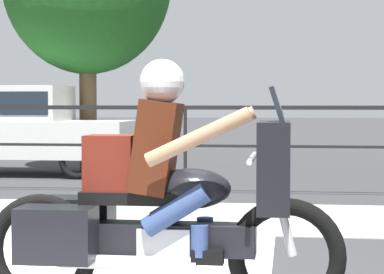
{
  "coord_description": "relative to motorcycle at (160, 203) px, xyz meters",
  "views": [
    {
      "loc": [
        1.5,
        -5.32,
        1.36
      ],
      "look_at": [
        0.71,
        0.78,
        1.07
      ],
      "focal_mm": 70.0,
      "sensor_mm": 36.0,
      "label": 1
    }
  ],
  "objects": [
    {
      "name": "sidewalk_band",
      "position": [
        -0.68,
        3.99,
        -0.7
      ],
      "size": [
        44.0,
        2.4,
        0.01
      ],
      "primitive_type": "cube",
      "color": "#A8A59E",
      "rests_on": "ground"
    },
    {
      "name": "fence_railing",
      "position": [
        -0.68,
        6.09,
        0.32
      ],
      "size": [
        36.0,
        0.05,
        1.31
      ],
      "color": "black",
      "rests_on": "ground"
    },
    {
      "name": "motorcycle",
      "position": [
        0.0,
        0.0,
        0.0
      ],
      "size": [
        2.36,
        0.76,
        1.63
      ],
      "rotation": [
        0.0,
        0.0,
        -0.07
      ],
      "color": "black",
      "rests_on": "ground"
    },
    {
      "name": "parked_car",
      "position": [
        -4.22,
        8.73,
        0.22
      ],
      "size": [
        4.07,
        1.62,
        1.66
      ],
      "rotation": [
        0.0,
        0.0,
        -0.06
      ],
      "color": "silver",
      "rests_on": "ground"
    }
  ]
}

